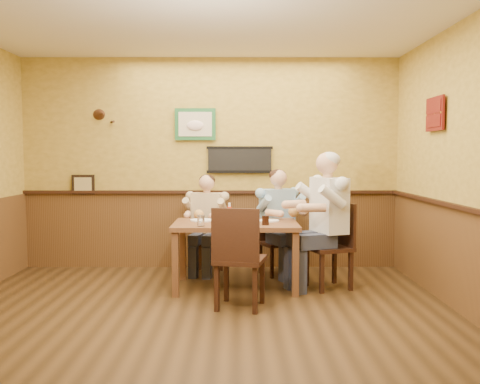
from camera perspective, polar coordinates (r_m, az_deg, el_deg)
The scene contains 17 objects.
room at distance 4.83m, azimuth -2.98°, elevation 6.01°, with size 5.02×5.03×2.81m.
dining_table at distance 6.07m, azimuth -0.48°, elevation -4.13°, with size 1.40×0.90×0.75m.
chair_back_left at distance 6.90m, azimuth -3.49°, elevation -5.34°, with size 0.37×0.37×0.79m, color #321A10, non-canonical shape.
chair_back_right at distance 6.79m, azimuth 3.98°, elevation -5.31°, with size 0.39×0.39×0.84m, color #321A10, non-canonical shape.
chair_right_end at distance 6.16m, azimuth 9.43°, elevation -5.69°, with size 0.45×0.45×0.97m, color #321A10, non-canonical shape.
chair_near_side at distance 5.32m, azimuth 0.01°, elevation -6.96°, with size 0.47×0.47×1.01m, color #321A10, non-canonical shape.
diner_tan_shirt at distance 6.88m, azimuth -3.50°, elevation -3.94°, with size 0.52×0.52×1.14m, color beige, non-canonical shape.
diner_blue_polo at distance 6.76m, azimuth 3.99°, elevation -3.81°, with size 0.55×0.55×1.20m, color #82A6C4, non-canonical shape.
diner_white_elder at distance 6.13m, azimuth 9.45°, elevation -3.77°, with size 0.64×0.64×1.39m, color silver, non-canonical shape.
water_glass_left at distance 5.75m, azimuth -4.20°, elevation -3.07°, with size 0.08×0.08×0.12m, color white.
water_glass_mid at distance 5.83m, azimuth 0.98°, elevation -3.00°, with size 0.08×0.08×0.11m, color silver.
cola_tumbler at distance 5.85m, azimuth 2.73°, elevation -3.04°, with size 0.08×0.08×0.10m, color black.
hot_sauce_bottle at distance 6.07m, azimuth -1.13°, elevation -2.31°, with size 0.05×0.05×0.20m, color red.
salt_shaker at distance 6.10m, azimuth -1.75°, elevation -2.79°, with size 0.04×0.04×0.09m, color white.
pepper_shaker at distance 5.96m, azimuth -1.97°, elevation -2.97°, with size 0.03×0.03×0.09m, color black.
plate_far_left at distance 6.22m, azimuth -4.12°, elevation -3.01°, with size 0.26×0.26×0.02m, color white.
plate_far_right at distance 6.18m, azimuth 3.12°, elevation -3.06°, with size 0.24×0.24×0.02m, color silver.
Camera 1 is at (0.36, -4.66, 1.52)m, focal length 40.00 mm.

